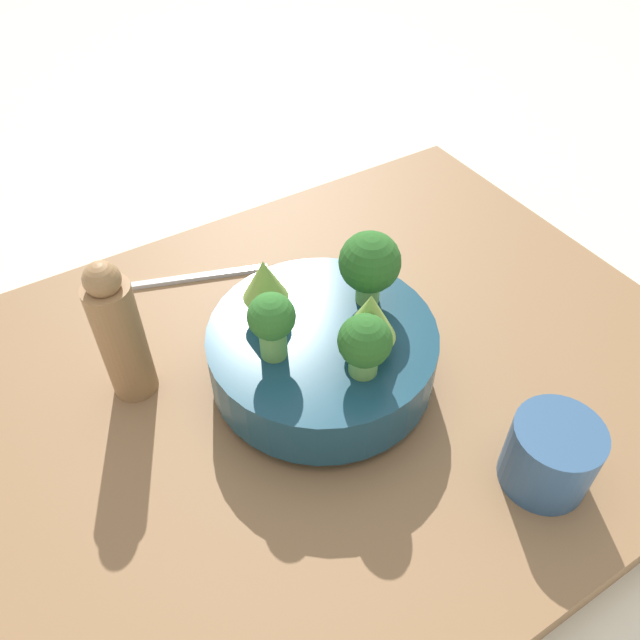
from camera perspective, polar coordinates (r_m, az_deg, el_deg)
name	(u,v)px	position (r m, az deg, el deg)	size (l,w,h in m)	color
ground_plane	(319,399)	(0.77, -0.06, -7.21)	(6.00, 6.00, 0.00)	beige
table	(319,387)	(0.75, -0.06, -6.15)	(0.90, 0.68, 0.05)	olive
bowl	(320,354)	(0.69, 0.00, -3.12)	(0.25, 0.25, 0.08)	navy
romanesco_piece_near	(265,283)	(0.66, -5.09, 3.38)	(0.05, 0.05, 0.08)	#609347
romanesco_piece_far	(370,317)	(0.62, 4.59, 0.24)	(0.06, 0.06, 0.08)	#6BA34C
broccoli_floret_right	(272,322)	(0.62, -4.43, -0.16)	(0.05, 0.05, 0.08)	#6BA34C
broccoli_floret_back	(365,344)	(0.61, 4.11, -2.16)	(0.05, 0.05, 0.07)	#6BA34C
broccoli_floret_left	(370,264)	(0.67, 4.57, 5.13)	(0.07, 0.07, 0.09)	#7AB256
cup	(550,455)	(0.66, 20.33, -11.50)	(0.09, 0.09, 0.08)	#33567F
pepper_mill	(120,334)	(0.69, -17.83, -1.23)	(0.05, 0.05, 0.18)	#997047
fork	(200,277)	(0.87, -10.88, 3.92)	(0.18, 0.07, 0.01)	silver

